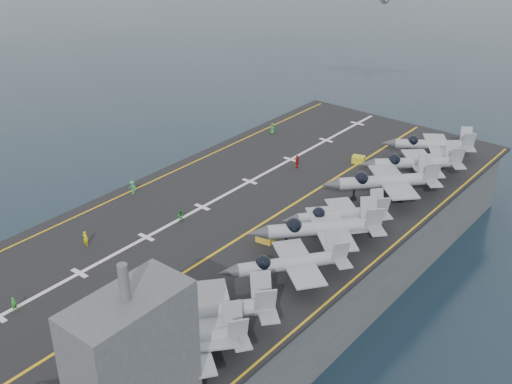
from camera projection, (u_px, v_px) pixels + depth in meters
The scene contains 26 objects.
ground at pixel (237, 288), 86.76m from camera, with size 500.00×500.00×0.00m, color #142135.
hull at pixel (237, 257), 84.49m from camera, with size 36.00×90.00×10.00m, color #56595E.
flight_deck at pixel (236, 222), 82.13m from camera, with size 38.00×92.00×0.40m, color black.
foul_line at pixel (255, 228), 80.36m from camera, with size 0.35×90.00×0.02m, color gold.
landing_centerline at pixel (202, 207), 85.39m from camera, with size 0.50×90.00×0.02m, color silver.
deck_edge_port at pixel (146, 184), 91.54m from camera, with size 0.25×90.00×0.02m, color gold.
deck_edge_stbd at pixel (362, 272), 71.69m from camera, with size 0.25×90.00×0.02m, color gold.
island_superstructure at pixel (131, 346), 49.43m from camera, with size 5.00×10.00×15.00m, color #56595E, non-canonical shape.
fighter_jet_1 at pixel (179, 342), 57.40m from camera, with size 16.13×17.22×4.98m, color gray, non-canonical shape.
fighter_jet_2 at pixel (203, 311), 60.87m from camera, with size 18.78×19.30×5.62m, color #939CA2, non-canonical shape.
fighter_jet_3 at pixel (292, 262), 69.07m from camera, with size 16.18×17.14×4.96m, color gray, non-canonical shape.
fighter_jet_4 at pixel (323, 227), 75.22m from camera, with size 18.67×19.00×5.56m, color gray, non-canonical shape.
fighter_jet_5 at pixel (342, 214), 78.94m from camera, with size 15.49×16.12×4.68m, color #A2ACB3, non-canonical shape.
fighter_jet_6 at pixel (387, 180), 86.44m from camera, with size 18.76×19.02×5.57m, color gray, non-canonical shape.
fighter_jet_7 at pixel (417, 162), 92.20m from camera, with size 17.75×17.51×5.20m, color #98A3A9, non-canonical shape.
fighter_jet_8 at pixel (433, 144), 98.69m from camera, with size 16.77×15.58×4.85m, color #939CA2, non-canonical shape.
tow_cart_a at pixel (108, 320), 63.10m from camera, with size 2.48×1.82×1.36m, color #C89708, non-canonical shape.
tow_cart_b at pixel (265, 237), 77.29m from camera, with size 2.21×1.62×1.22m, color gold, non-canonical shape.
tow_cart_c at pixel (358, 159), 97.95m from camera, with size 2.14×1.71×1.12m, color gold, non-canonical shape.
crew_1 at pixel (85, 238), 76.35m from camera, with size 1.29×0.99×1.93m, color yellow.
crew_2 at pixel (180, 216), 81.71m from camera, with size 1.15×1.07×1.60m, color #1F892E.
crew_3 at pixel (133, 187), 88.48m from camera, with size 1.29×0.95×1.97m, color green.
crew_4 at pixel (297, 161), 96.13m from camera, with size 1.01×1.34×2.04m, color #A51413.
crew_5 at pixel (272, 129), 108.46m from camera, with size 1.22×0.90×1.87m, color #268C33.
crew_6 at pixel (14, 304), 65.15m from camera, with size 0.72×1.01×1.60m, color green.
crew_7 at pixel (145, 296), 66.26m from camera, with size 1.28×1.04×1.85m, color #B21919.
Camera 1 is at (46.76, -54.06, 50.92)m, focal length 45.00 mm.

